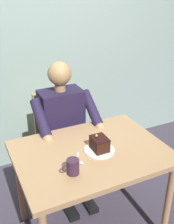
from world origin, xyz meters
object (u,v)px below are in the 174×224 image
chair (59,136)px  seated_person (65,131)px  cake_slice (100,144)px  coffee_cup (73,166)px  dessert_spoon (79,160)px  dining_table (91,161)px

chair → seated_person: (0.00, 0.17, 0.14)m
cake_slice → coffee_cup: 0.30m
seated_person → cake_slice: 0.55m
cake_slice → dessert_spoon: size_ratio=0.92×
dining_table → seated_person: seated_person is taller
dining_table → chair: (0.00, -0.68, -0.15)m
coffee_cup → cake_slice: bearing=-150.5°
coffee_cup → dessert_spoon: coffee_cup is taller
chair → cake_slice: chair is taller
cake_slice → chair: bearing=-86.0°
cake_slice → dining_table: bearing=-27.1°
chair → seated_person: bearing=90.0°
cake_slice → dessert_spoon: 0.19m
cake_slice → coffee_cup: cake_slice is taller
chair → coffee_cup: bearing=76.0°
coffee_cup → dessert_spoon: 0.14m
dessert_spoon → dining_table: bearing=-150.1°
seated_person → coffee_cup: 0.72m
seated_person → coffee_cup: (0.21, 0.67, 0.15)m
dining_table → chair: 0.69m
chair → seated_person: seated_person is taller
chair → cake_slice: 0.76m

